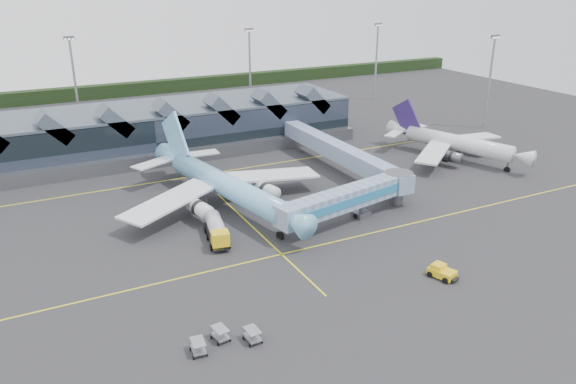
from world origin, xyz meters
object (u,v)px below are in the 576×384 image
main_airliner (222,183)px  fuel_truck (216,228)px  jet_bridge (357,196)px  pushback_tug (442,272)px  regional_jet (453,142)px

main_airliner → fuel_truck: size_ratio=4.33×
jet_bridge → pushback_tug: jet_bridge is taller
main_airliner → fuel_truck: bearing=-126.3°
main_airliner → jet_bridge: (16.71, -14.28, -0.14)m
regional_jet → jet_bridge: regional_jet is taller
regional_jet → fuel_truck: size_ratio=3.24×
main_airliner → pushback_tug: 38.23m
fuel_truck → pushback_tug: 31.62m
fuel_truck → pushback_tug: bearing=-35.6°
jet_bridge → pushback_tug: (-0.31, -20.11, -3.09)m
main_airliner → regional_jet: size_ratio=1.34×
fuel_truck → regional_jet: bearing=25.1°
main_airliner → fuel_truck: (-5.26, -11.37, -2.18)m
regional_jet → fuel_truck: (-56.86, -14.07, -1.70)m
fuel_truck → main_airliner: bearing=76.3°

